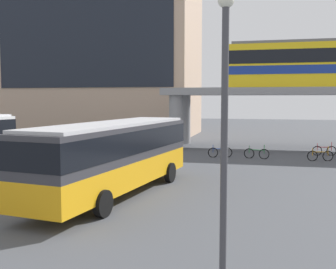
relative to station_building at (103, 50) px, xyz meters
name	(u,v)px	position (x,y,z in m)	size (l,w,h in m)	color
ground_plane	(141,159)	(10.53, -18.92, -10.11)	(120.00, 120.00, 0.00)	#47494F
station_building	(103,50)	(0.00, 0.00, 0.00)	(22.06, 11.58, 20.22)	tan
bus_main	(114,151)	(12.53, -29.44, -8.12)	(4.11, 11.29, 3.22)	orange
bicycle_green	(257,154)	(18.43, -16.71, -9.75)	(1.79, 0.24, 1.04)	black
bicycle_orange	(320,156)	(22.69, -16.85, -9.75)	(1.76, 0.43, 1.04)	black
bicycle_red	(324,151)	(23.36, -13.87, -9.75)	(1.78, 0.33, 1.04)	black
bicycle_blue	(220,152)	(15.83, -16.66, -9.75)	(1.73, 0.57, 1.04)	black
pedestrian_near_building	(75,145)	(5.20, -18.38, -9.34)	(0.47, 0.46, 1.66)	navy
lamp_post	(225,116)	(18.01, -36.86, -6.25)	(0.36, 0.36, 6.57)	#3F3F44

